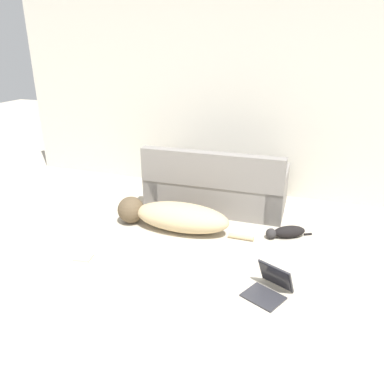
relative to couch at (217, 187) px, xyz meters
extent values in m
plane|color=#BCB29E|center=(0.12, -2.78, -0.26)|extent=(20.00, 20.00, 0.00)
cube|color=silver|center=(0.12, 0.67, 1.05)|extent=(6.75, 0.06, 2.62)
cube|color=gray|center=(0.00, 0.04, -0.06)|extent=(1.77, 0.90, 0.39)
cube|color=gray|center=(0.01, -0.32, 0.34)|extent=(1.75, 0.19, 0.42)
cube|color=gray|center=(0.77, 0.07, 0.01)|extent=(0.22, 0.85, 0.53)
cube|color=gray|center=(-0.77, 0.02, 0.01)|extent=(0.22, 0.85, 0.53)
ellipsoid|color=tan|center=(-0.18, -0.80, -0.10)|extent=(1.11, 0.46, 0.32)
sphere|color=brown|center=(-0.82, -0.80, -0.10)|extent=(0.32, 0.32, 0.32)
cylinder|color=tan|center=(0.51, -0.79, -0.23)|extent=(0.28, 0.06, 0.05)
ellipsoid|color=black|center=(1.00, -0.55, -0.20)|extent=(0.39, 0.31, 0.13)
sphere|color=#2D2B2B|center=(0.82, -0.66, -0.20)|extent=(0.16, 0.16, 0.12)
cylinder|color=black|center=(1.20, -0.44, -0.25)|extent=(0.09, 0.07, 0.02)
cube|color=#2D2D33|center=(0.91, -1.72, -0.25)|extent=(0.39, 0.36, 0.02)
cube|color=#2D2D33|center=(0.98, -1.56, -0.13)|extent=(0.33, 0.24, 0.24)
cube|color=black|center=(0.98, -1.57, -0.13)|extent=(0.30, 0.21, 0.21)
cube|color=beige|center=(-0.89, -1.70, -0.25)|extent=(0.19, 0.16, 0.02)
camera|label=1|loc=(1.21, -4.38, 1.74)|focal=35.00mm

